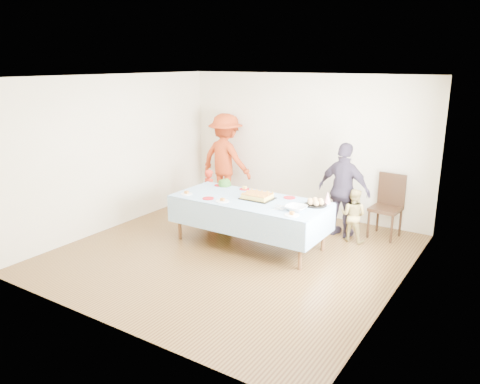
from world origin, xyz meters
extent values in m
plane|color=#462914|center=(0.00, 0.00, 0.00)|extent=(5.00, 5.00, 0.00)
cube|color=beige|center=(0.00, 2.50, 1.35)|extent=(5.00, 0.04, 2.70)
cube|color=beige|center=(0.00, -2.50, 1.35)|extent=(5.00, 0.04, 2.70)
cube|color=beige|center=(-2.50, 0.00, 1.35)|extent=(0.04, 5.00, 2.70)
cube|color=beige|center=(2.50, 0.00, 1.35)|extent=(0.04, 5.00, 2.70)
cube|color=white|center=(0.00, 0.00, 2.70)|extent=(5.00, 5.00, 0.04)
cube|color=#472B16|center=(2.47, 0.20, 1.50)|extent=(0.03, 1.75, 1.35)
cylinder|color=brown|center=(-1.09, 0.03, 0.36)|extent=(0.06, 0.06, 0.73)
cylinder|color=brown|center=(1.15, 0.03, 0.36)|extent=(0.06, 0.06, 0.73)
cylinder|color=brown|center=(-1.09, 0.87, 0.36)|extent=(0.06, 0.06, 0.73)
cylinder|color=brown|center=(1.15, 0.87, 0.36)|extent=(0.06, 0.06, 0.73)
cube|color=brown|center=(0.03, 0.45, 0.75)|extent=(2.40, 1.00, 0.04)
cube|color=silver|center=(0.03, 0.45, 0.78)|extent=(2.50, 1.10, 0.01)
cube|color=black|center=(0.13, 0.53, 0.79)|extent=(0.51, 0.39, 0.01)
cube|color=#FFDB61|center=(0.13, 0.53, 0.83)|extent=(0.43, 0.32, 0.06)
cube|color=#A75826|center=(0.13, 0.53, 0.86)|extent=(0.43, 0.32, 0.01)
cylinder|color=black|center=(1.06, 0.71, 0.79)|extent=(0.35, 0.35, 0.02)
sphere|color=tan|center=(1.16, 0.71, 0.84)|extent=(0.09, 0.09, 0.09)
sphere|color=tan|center=(1.11, 0.79, 0.84)|extent=(0.09, 0.09, 0.09)
sphere|color=tan|center=(1.02, 0.79, 0.84)|extent=(0.09, 0.09, 0.09)
sphere|color=tan|center=(0.97, 0.71, 0.84)|extent=(0.09, 0.09, 0.09)
sphere|color=tan|center=(1.02, 0.63, 0.84)|extent=(0.09, 0.09, 0.09)
sphere|color=tan|center=(1.11, 0.63, 0.84)|extent=(0.09, 0.09, 0.09)
sphere|color=tan|center=(1.06, 0.71, 0.84)|extent=(0.09, 0.09, 0.09)
imported|color=silver|center=(0.93, 0.31, 0.82)|extent=(0.32, 0.32, 0.08)
cone|color=white|center=(1.17, 0.91, 0.87)|extent=(0.11, 0.11, 0.19)
cylinder|color=#B50D18|center=(-0.86, 0.87, 0.79)|extent=(0.17, 0.17, 0.01)
cylinder|color=#B50D18|center=(-0.34, 0.90, 0.79)|extent=(0.18, 0.18, 0.01)
cylinder|color=#B50D18|center=(0.16, 0.81, 0.79)|extent=(0.16, 0.16, 0.01)
cylinder|color=#B50D18|center=(0.54, 0.85, 0.79)|extent=(0.19, 0.19, 0.01)
cylinder|color=#B50D18|center=(-0.53, 0.11, 0.79)|extent=(0.19, 0.19, 0.01)
cylinder|color=white|center=(-1.00, 0.12, 0.79)|extent=(0.20, 0.20, 0.01)
cylinder|color=white|center=(-0.25, 0.10, 0.79)|extent=(0.21, 0.21, 0.01)
cylinder|color=white|center=(0.98, 0.08, 0.79)|extent=(0.21, 0.21, 0.01)
cylinder|color=black|center=(1.57, 1.81, 0.24)|extent=(0.04, 0.04, 0.48)
cylinder|color=black|center=(1.97, 1.77, 0.24)|extent=(0.04, 0.04, 0.48)
cylinder|color=black|center=(1.61, 2.21, 0.24)|extent=(0.04, 0.04, 0.48)
cylinder|color=black|center=(2.01, 2.17, 0.24)|extent=(0.04, 0.04, 0.48)
cube|color=black|center=(1.79, 1.99, 0.50)|extent=(0.51, 0.51, 0.06)
cube|color=black|center=(1.81, 2.20, 0.80)|extent=(0.47, 0.09, 0.56)
imported|color=red|center=(-1.44, 1.36, 0.46)|extent=(0.38, 0.30, 0.91)
imported|color=#336C24|center=(-0.76, 0.90, 0.46)|extent=(0.47, 0.33, 0.91)
imported|color=#A8924E|center=(1.40, 1.52, 0.45)|extent=(0.44, 0.35, 0.90)
imported|color=#B53B16|center=(-1.63, 2.20, 0.94)|extent=(1.29, 0.83, 1.89)
imported|color=#352C3D|center=(1.16, 1.66, 0.81)|extent=(1.00, 0.53, 1.62)
camera|label=1|loc=(3.79, -5.67, 2.91)|focal=35.00mm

